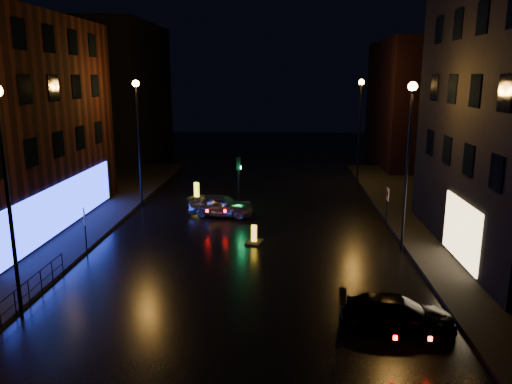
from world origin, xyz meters
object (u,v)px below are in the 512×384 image
road_sign_right (387,197)px  dark_sedan (397,313)px  bollard_far (197,195)px  bollard_near (254,239)px  road_sign_left (85,220)px  traffic_signal (239,200)px  silver_hatchback (221,205)px

road_sign_right → dark_sedan: bearing=80.2°
bollard_far → bollard_near: bearing=-43.1°
road_sign_left → traffic_signal: bearing=30.8°
traffic_signal → road_sign_left: size_ratio=1.47×
bollard_far → dark_sedan: bearing=-40.3°
traffic_signal → bollard_far: traffic_signal is taller
silver_hatchback → bollard_near: 5.68m
dark_sedan → bollard_near: size_ratio=3.18×
dark_sedan → bollard_near: (-5.51, 8.89, -0.37)m
traffic_signal → road_sign_right: (9.10, -3.54, 1.18)m
traffic_signal → bollard_far: 4.08m
dark_sedan → bollard_far: bearing=36.0°
dark_sedan → road_sign_right: road_sign_right is taller
road_sign_left → road_sign_right: size_ratio=1.05×
bollard_near → road_sign_right: bearing=39.5°
dark_sedan → bollard_far: dark_sedan is taller
silver_hatchback → bollard_far: 5.16m
bollard_near → road_sign_left: size_ratio=0.54×
dark_sedan → road_sign_left: (-13.67, 6.68, 1.17)m
silver_hatchback → road_sign_right: size_ratio=1.81×
bollard_near → road_sign_right: road_sign_right is taller
silver_hatchback → bollard_near: (2.38, -5.13, -0.48)m
bollard_near → bollard_far: bearing=129.3°
silver_hatchback → bollard_far: bearing=35.0°
dark_sedan → bollard_near: dark_sedan is taller
silver_hatchback → dark_sedan: size_ratio=1.01×
silver_hatchback → bollard_far: (-2.35, 4.58, -0.44)m
dark_sedan → road_sign_right: bearing=-2.4°
silver_hatchback → bollard_far: size_ratio=2.63×
traffic_signal → road_sign_left: (-6.70, -9.48, 1.25)m
bollard_near → road_sign_left: bearing=-151.5°
traffic_signal → silver_hatchback: size_ratio=0.85×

